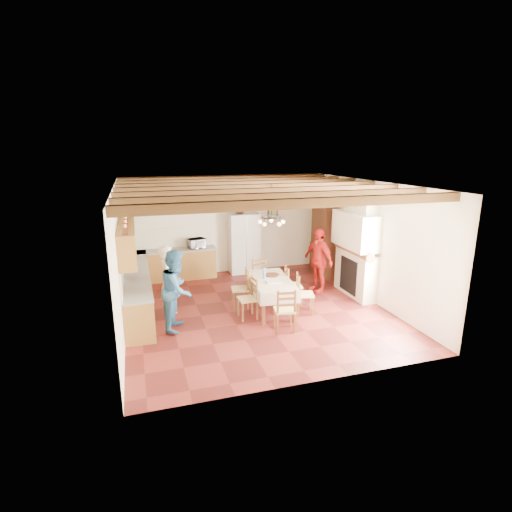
{
  "coord_description": "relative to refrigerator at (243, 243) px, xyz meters",
  "views": [
    {
      "loc": [
        -2.63,
        -8.57,
        3.75
      ],
      "look_at": [
        0.1,
        0.3,
        1.25
      ],
      "focal_mm": 28.0,
      "sensor_mm": 36.0,
      "label": 1
    }
  ],
  "objects": [
    {
      "name": "floor",
      "position": [
        -0.55,
        -3.1,
        -0.93
      ],
      "size": [
        6.0,
        6.5,
        0.02
      ],
      "primitive_type": "cube",
      "color": "#4C1614",
      "rests_on": "ground"
    },
    {
      "name": "ceiling",
      "position": [
        -0.55,
        -3.1,
        2.09
      ],
      "size": [
        6.0,
        6.5,
        0.02
      ],
      "primitive_type": "cube",
      "color": "white",
      "rests_on": "ground"
    },
    {
      "name": "wall_back",
      "position": [
        -0.55,
        0.16,
        0.58
      ],
      "size": [
        6.0,
        0.02,
        3.0
      ],
      "primitive_type": "cube",
      "color": "beige",
      "rests_on": "ground"
    },
    {
      "name": "wall_front",
      "position": [
        -0.55,
        -6.36,
        0.58
      ],
      "size": [
        6.0,
        0.02,
        3.0
      ],
      "primitive_type": "cube",
      "color": "beige",
      "rests_on": "ground"
    },
    {
      "name": "wall_left",
      "position": [
        -3.56,
        -3.1,
        0.58
      ],
      "size": [
        0.02,
        6.5,
        3.0
      ],
      "primitive_type": "cube",
      "color": "beige",
      "rests_on": "ground"
    },
    {
      "name": "wall_right",
      "position": [
        2.46,
        -3.1,
        0.58
      ],
      "size": [
        0.02,
        6.5,
        3.0
      ],
      "primitive_type": "cube",
      "color": "beige",
      "rests_on": "ground"
    },
    {
      "name": "ceiling_beams",
      "position": [
        -0.55,
        -3.1,
        1.99
      ],
      "size": [
        6.0,
        6.3,
        0.16
      ],
      "primitive_type": null,
      "color": "#3D2413",
      "rests_on": "ground"
    },
    {
      "name": "lower_cabinets_left",
      "position": [
        -3.25,
        -2.05,
        -0.49
      ],
      "size": [
        0.6,
        4.3,
        0.86
      ],
      "primitive_type": "cube",
      "color": "brown",
      "rests_on": "ground"
    },
    {
      "name": "lower_cabinets_back",
      "position": [
        -2.1,
        -0.15,
        -0.49
      ],
      "size": [
        2.3,
        0.6,
        0.86
      ],
      "primitive_type": "cube",
      "color": "brown",
      "rests_on": "ground"
    },
    {
      "name": "countertop_left",
      "position": [
        -3.25,
        -2.05,
        -0.04
      ],
      "size": [
        0.62,
        4.3,
        0.04
      ],
      "primitive_type": "cube",
      "color": "slate",
      "rests_on": "lower_cabinets_left"
    },
    {
      "name": "countertop_back",
      "position": [
        -2.1,
        -0.15,
        -0.04
      ],
      "size": [
        2.34,
        0.62,
        0.04
      ],
      "primitive_type": "cube",
      "color": "slate",
      "rests_on": "lower_cabinets_back"
    },
    {
      "name": "backsplash_left",
      "position": [
        -3.54,
        -2.05,
        0.28
      ],
      "size": [
        0.03,
        4.3,
        0.6
      ],
      "primitive_type": "cube",
      "color": "silver",
      "rests_on": "ground"
    },
    {
      "name": "backsplash_back",
      "position": [
        -2.1,
        0.14,
        0.28
      ],
      "size": [
        2.3,
        0.03,
        0.6
      ],
      "primitive_type": "cube",
      "color": "silver",
      "rests_on": "ground"
    },
    {
      "name": "upper_cabinets",
      "position": [
        -3.38,
        -2.05,
        0.93
      ],
      "size": [
        0.35,
        4.2,
        0.7
      ],
      "primitive_type": "cube",
      "color": "brown",
      "rests_on": "ground"
    },
    {
      "name": "fireplace",
      "position": [
        2.17,
        -2.9,
        0.48
      ],
      "size": [
        0.56,
        1.6,
        2.8
      ],
      "primitive_type": null,
      "color": "beige",
      "rests_on": "ground"
    },
    {
      "name": "wall_picture",
      "position": [
        1.0,
        0.13,
        0.93
      ],
      "size": [
        0.34,
        0.03,
        0.42
      ],
      "primitive_type": "cube",
      "color": "black",
      "rests_on": "ground"
    },
    {
      "name": "refrigerator",
      "position": [
        0.0,
        0.0,
        0.0
      ],
      "size": [
        0.93,
        0.77,
        1.85
      ],
      "primitive_type": "cube",
      "rotation": [
        0.0,
        0.0,
        -0.01
      ],
      "color": "silver",
      "rests_on": "floor"
    },
    {
      "name": "hutch",
      "position": [
        2.2,
        -1.13,
        0.14
      ],
      "size": [
        0.6,
        1.21,
        2.12
      ],
      "primitive_type": null,
      "rotation": [
        0.0,
        0.0,
        -0.09
      ],
      "color": "#3C2414",
      "rests_on": "floor"
    },
    {
      "name": "dining_table",
      "position": [
        -0.21,
        -3.22,
        -0.24
      ],
      "size": [
        1.04,
        1.82,
        0.77
      ],
      "rotation": [
        0.0,
        0.0,
        -0.09
      ],
      "color": "#EFE7CD",
      "rests_on": "floor"
    },
    {
      "name": "chandelier",
      "position": [
        -0.21,
        -3.22,
        1.33
      ],
      "size": [
        0.47,
        0.47,
        0.03
      ],
      "primitive_type": "torus",
      "color": "black",
      "rests_on": "ground"
    },
    {
      "name": "chair_left_near",
      "position": [
        -0.87,
        -3.52,
        -0.44
      ],
      "size": [
        0.41,
        0.43,
        0.96
      ],
      "primitive_type": null,
      "rotation": [
        0.0,
        0.0,
        -1.54
      ],
      "color": "brown",
      "rests_on": "floor"
    },
    {
      "name": "chair_left_far",
      "position": [
        -0.86,
        -2.82,
        -0.44
      ],
      "size": [
        0.46,
        0.48,
        0.96
      ],
      "primitive_type": null,
      "rotation": [
        0.0,
        0.0,
        -1.72
      ],
      "color": "brown",
      "rests_on": "floor"
    },
    {
      "name": "chair_right_near",
      "position": [
        0.49,
        -3.63,
        -0.44
      ],
      "size": [
        0.5,
        0.51,
        0.96
      ],
      "primitive_type": null,
      "rotation": [
        0.0,
        0.0,
        1.3
      ],
      "color": "brown",
      "rests_on": "floor"
    },
    {
      "name": "chair_right_far",
      "position": [
        0.47,
        -2.97,
        -0.44
      ],
      "size": [
        0.46,
        0.48,
        0.96
      ],
      "primitive_type": null,
      "rotation": [
        0.0,
        0.0,
        1.4
      ],
      "color": "brown",
      "rests_on": "floor"
    },
    {
      "name": "chair_end_near",
      "position": [
        -0.3,
        -4.37,
        -0.44
      ],
      "size": [
        0.48,
        0.46,
        0.96
      ],
      "primitive_type": null,
      "rotation": [
        0.0,
        0.0,
        2.97
      ],
      "color": "brown",
      "rests_on": "floor"
    },
    {
      "name": "chair_end_far",
      "position": [
        -0.15,
        -2.2,
        -0.44
      ],
      "size": [
        0.49,
        0.47,
        0.96
      ],
      "primitive_type": null,
      "rotation": [
        0.0,
        0.0,
        -0.19
      ],
      "color": "brown",
      "rests_on": "floor"
    },
    {
      "name": "person_man",
      "position": [
        -2.54,
        -2.88,
        -0.08
      ],
      "size": [
        0.54,
        0.69,
        1.68
      ],
      "primitive_type": "imported",
      "rotation": [
        0.0,
        0.0,
        1.32
      ],
      "color": "silver",
      "rests_on": "floor"
    },
    {
      "name": "person_woman_blue",
      "position": [
        -2.44,
        -3.57,
        -0.06
      ],
      "size": [
        0.9,
        1.01,
        1.73
      ],
      "primitive_type": "imported",
      "rotation": [
        0.0,
        0.0,
        1.23
      ],
      "color": "#2D6593",
      "rests_on": "floor"
    },
    {
      "name": "person_woman_red",
      "position": [
        1.41,
        -2.38,
        -0.05
      ],
      "size": [
        0.69,
        1.1,
        1.75
      ],
      "primitive_type": "imported",
      "rotation": [
        0.0,
        0.0,
        -1.29
      ],
      "color": "#A91915",
      "rests_on": "floor"
    },
    {
      "name": "microwave",
      "position": [
        -1.48,
        -0.15,
        0.11
      ],
      "size": [
        0.58,
        0.48,
        0.28
      ],
      "primitive_type": "imported",
      "rotation": [
        0.0,
        0.0,
        0.32
      ],
      "color": "silver",
      "rests_on": "countertop_back"
    },
    {
      "name": "fridge_vase",
      "position": [
        -0.1,
        0.0,
        1.09
      ],
      "size": [
        0.39,
        0.39,
        0.33
      ],
      "primitive_type": "imported",
      "rotation": [
        0.0,
        0.0,
        -0.31
      ],
      "color": "#3C2414",
      "rests_on": "refrigerator"
    }
  ]
}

